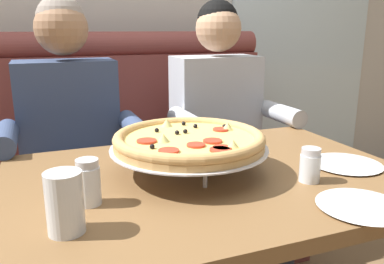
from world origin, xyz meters
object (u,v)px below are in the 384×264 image
at_px(booth_bench, 141,178).
at_px(shaker_parmesan, 310,167).
at_px(diner_right, 225,125).
at_px(plate_near_left, 346,162).
at_px(diner_left, 72,140).
at_px(pizza, 189,141).
at_px(plate_near_right, 362,204).
at_px(drinking_glass, 65,207).
at_px(patio_chair, 253,97).
at_px(shaker_pepper_flakes, 88,185).
at_px(dining_table, 211,205).

height_order(booth_bench, shaker_parmesan, booth_bench).
height_order(diner_right, plate_near_left, diner_right).
height_order(diner_left, pizza, diner_left).
height_order(plate_near_right, drinking_glass, drinking_glass).
bearing_deg(patio_chair, drinking_glass, -127.45).
distance_m(shaker_parmesan, drinking_glass, 0.66).
relative_size(pizza, plate_near_right, 2.16).
bearing_deg(diner_right, pizza, -124.71).
bearing_deg(shaker_pepper_flakes, booth_bench, 69.37).
bearing_deg(diner_left, diner_right, 0.00).
bearing_deg(booth_bench, dining_table, -90.00).
relative_size(shaker_parmesan, plate_near_right, 0.45).
relative_size(booth_bench, shaker_parmesan, 15.68).
bearing_deg(dining_table, plate_near_left, -10.36).
bearing_deg(diner_right, drinking_glass, -133.33).
bearing_deg(drinking_glass, patio_chair, 52.55).
distance_m(booth_bench, plate_near_right, 1.28).
bearing_deg(shaker_parmesan, dining_table, 147.93).
bearing_deg(pizza, patio_chair, 55.76).
height_order(booth_bench, patio_chair, booth_bench).
distance_m(shaker_parmesan, plate_near_right, 0.19).
xyz_separation_m(shaker_pepper_flakes, patio_chair, (1.78, 2.29, -0.26)).
bearing_deg(shaker_pepper_flakes, plate_near_right, -23.28).
bearing_deg(plate_near_left, diner_left, 138.14).
height_order(diner_right, patio_chair, diner_right).
bearing_deg(pizza, diner_left, 116.75).
xyz_separation_m(plate_near_right, drinking_glass, (-0.66, 0.14, 0.05)).
bearing_deg(plate_near_left, shaker_pepper_flakes, 179.68).
distance_m(plate_near_left, drinking_glass, 0.86).
height_order(booth_bench, drinking_glass, booth_bench).
xyz_separation_m(diner_right, shaker_parmesan, (-0.11, -0.76, 0.06)).
bearing_deg(diner_right, shaker_parmesan, -98.09).
xyz_separation_m(booth_bench, shaker_parmesan, (0.23, -1.02, 0.37)).
bearing_deg(patio_chair, pizza, -124.24).
relative_size(dining_table, plate_near_left, 5.30).
distance_m(booth_bench, plate_near_left, 1.10).
relative_size(shaker_parmesan, drinking_glass, 0.73).
bearing_deg(dining_table, plate_near_right, -53.71).
bearing_deg(shaker_parmesan, pizza, 147.17).
height_order(dining_table, pizza, pizza).
bearing_deg(shaker_parmesan, plate_near_right, -86.88).
distance_m(diner_left, shaker_parmesan, 0.95).
distance_m(booth_bench, diner_left, 0.53).
height_order(shaker_pepper_flakes, shaker_parmesan, shaker_pepper_flakes).
bearing_deg(plate_near_right, pizza, 128.72).
bearing_deg(drinking_glass, plate_near_right, -11.56).
xyz_separation_m(dining_table, plate_near_left, (0.43, -0.08, 0.11)).
relative_size(diner_right, plate_near_right, 5.97).
xyz_separation_m(diner_right, patio_chair, (1.08, 1.60, -0.19)).
distance_m(pizza, plate_near_left, 0.50).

